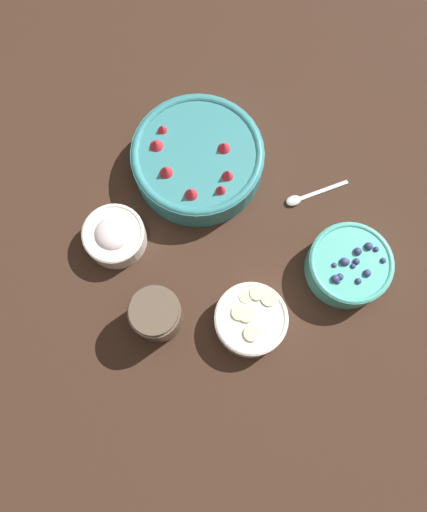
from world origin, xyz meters
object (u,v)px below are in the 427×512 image
bowl_cream (114,236)px  jar_chocolate (157,315)px  bowl_blueberries (349,265)px  bowl_bananas (252,319)px  bowl_strawberries (198,159)px

bowl_cream → jar_chocolate: (-0.09, 0.16, 0.01)m
bowl_blueberries → jar_chocolate: bearing=15.7°
bowl_blueberries → jar_chocolate: (0.36, 0.10, 0.01)m
bowl_bananas → bowl_strawberries: bearing=-71.5°
bowl_blueberries → bowl_bananas: bearing=29.6°
bowl_bananas → bowl_cream: bowl_cream is taller
bowl_strawberries → bowl_cream: bowl_strawberries is taller
bowl_blueberries → bowl_bananas: 0.21m
bowl_blueberries → bowl_bananas: size_ratio=1.17×
bowl_strawberries → bowl_bananas: bearing=108.5°
bowl_strawberries → bowl_bananas: bowl_strawberries is taller
bowl_bananas → bowl_cream: (0.27, -0.16, 0.00)m
bowl_bananas → bowl_cream: size_ratio=1.13×
bowl_blueberries → bowl_cream: size_ratio=1.32×
bowl_cream → jar_chocolate: jar_chocolate is taller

